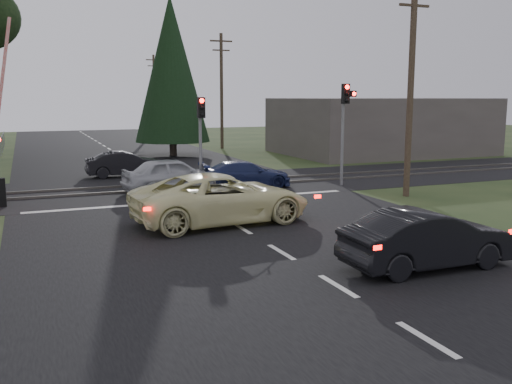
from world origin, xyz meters
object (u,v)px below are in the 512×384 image
utility_pole_mid (222,89)px  blue_sedan (246,174)px  dark_car_far (125,164)px  silver_car (173,175)px  traffic_signal_center (201,127)px  utility_pole_near (411,82)px  cream_coupe (221,198)px  utility_pole_far (154,91)px  dark_hatchback (428,239)px  traffic_signal_right (345,114)px

utility_pole_mid → blue_sedan: (-5.41, -19.34, -4.12)m
blue_sedan → dark_car_far: (-4.52, 5.77, 0.05)m
silver_car → blue_sedan: (3.36, -0.11, -0.14)m
traffic_signal_center → utility_pole_near: 9.05m
traffic_signal_center → utility_pole_near: utility_pole_near is taller
utility_pole_mid → cream_coupe: bearing=-108.8°
utility_pole_far → dark_hatchback: 58.03m
utility_pole_far → dark_car_far: bearing=-104.4°
utility_pole_near → silver_car: bearing=151.5°
blue_sedan → silver_car: bearing=94.1°
dark_hatchback → dark_car_far: dark_hatchback is taller
utility_pole_far → silver_car: bearing=-101.2°
traffic_signal_right → cream_coupe: (-7.87, -5.44, -2.49)m
utility_pole_mid → dark_hatchback: utility_pole_mid is taller
blue_sedan → dark_car_far: dark_car_far is taller
traffic_signal_right → dark_car_far: traffic_signal_right is taller
utility_pole_far → blue_sedan: 44.86m
silver_car → utility_pole_far: bearing=-16.4°
silver_car → blue_sedan: silver_car is taller
utility_pole_near → dark_hatchback: (-5.80, -8.60, -4.01)m
traffic_signal_right → blue_sedan: size_ratio=1.13×
utility_pole_near → cream_coupe: bearing=-167.4°
utility_pole_near → dark_car_far: 14.97m
traffic_signal_right → dark_car_far: 11.67m
utility_pole_far → silver_car: utility_pole_far is taller
utility_pole_mid → utility_pole_far: (0.00, 25.00, 0.00)m
utility_pole_mid → blue_sedan: size_ratio=2.16×
utility_pole_mid → utility_pole_far: same height
utility_pole_near → utility_pole_mid: size_ratio=1.00×
dark_hatchback → blue_sedan: dark_hatchback is taller
utility_pole_far → dark_hatchback: utility_pole_far is taller
utility_pole_mid → cream_coupe: (-8.82, -25.97, -3.90)m
utility_pole_near → utility_pole_far: same height
traffic_signal_right → utility_pole_mid: utility_pole_mid is taller
cream_coupe → utility_pole_mid: bearing=-24.0°
traffic_signal_right → cream_coupe: bearing=-145.3°
traffic_signal_right → traffic_signal_center: 6.68m
silver_car → dark_car_far: bearing=6.4°
dark_hatchback → traffic_signal_center: bearing=7.2°
utility_pole_near → dark_car_far: (-9.94, 10.43, -4.07)m
traffic_signal_right → traffic_signal_center: traffic_signal_right is taller
traffic_signal_right → utility_pole_mid: (0.95, 20.53, 1.41)m
traffic_signal_right → dark_hatchback: 13.27m
cream_coupe → traffic_signal_right: bearing=-60.6°
silver_car → dark_car_far: size_ratio=1.11×
utility_pole_far → dark_car_far: utility_pole_far is taller
blue_sedan → utility_pole_far: bearing=-1.0°
silver_car → dark_car_far: silver_car is taller
dark_car_far → dark_hatchback: bearing=-166.8°
utility_pole_far → silver_car: (-8.78, -44.23, -3.98)m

